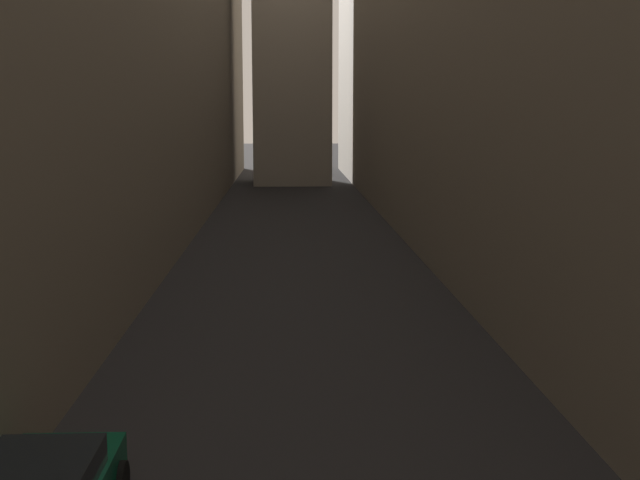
# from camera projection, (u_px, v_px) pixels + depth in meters

# --- Properties ---
(ground_plane) EXTENTS (264.00, 264.00, 0.00)m
(ground_plane) POSITION_uv_depth(u_px,v_px,m) (298.00, 244.00, 42.04)
(ground_plane) COLOR #232326
(building_block_left) EXTENTS (10.75, 108.00, 24.01)m
(building_block_left) POSITION_uv_depth(u_px,v_px,m) (80.00, 3.00, 41.74)
(building_block_left) COLOR #756B5B
(building_block_left) RESTS_ON ground
(building_block_right) EXTENTS (14.13, 108.00, 21.34)m
(building_block_right) POSITION_uv_depth(u_px,v_px,m) (541.00, 32.00, 42.88)
(building_block_right) COLOR gray
(building_block_right) RESTS_ON ground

